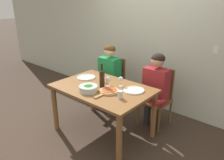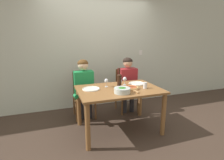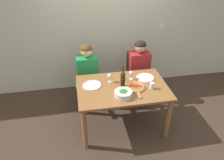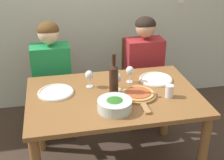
# 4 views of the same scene
# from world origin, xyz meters

# --- Properties ---
(ground_plane) EXTENTS (40.00, 40.00, 0.00)m
(ground_plane) POSITION_xyz_m (0.00, 0.00, 0.00)
(ground_plane) COLOR #3D2D23
(back_wall) EXTENTS (10.00, 0.06, 2.70)m
(back_wall) POSITION_xyz_m (0.00, 1.34, 1.35)
(back_wall) COLOR beige
(back_wall) RESTS_ON ground
(dining_table) EXTENTS (1.40, 0.93, 0.77)m
(dining_table) POSITION_xyz_m (0.00, 0.00, 0.65)
(dining_table) COLOR brown
(dining_table) RESTS_ON ground
(chair_left) EXTENTS (0.42, 0.42, 0.94)m
(chair_left) POSITION_xyz_m (-0.48, 0.81, 0.50)
(chair_left) COLOR brown
(chair_left) RESTS_ON ground
(chair_right) EXTENTS (0.42, 0.42, 0.94)m
(chair_right) POSITION_xyz_m (0.48, 0.81, 0.50)
(chair_right) COLOR brown
(chair_right) RESTS_ON ground
(person_woman) EXTENTS (0.47, 0.51, 1.21)m
(person_woman) POSITION_xyz_m (-0.48, 0.69, 0.73)
(person_woman) COLOR #28282D
(person_woman) RESTS_ON ground
(person_man) EXTENTS (0.47, 0.51, 1.21)m
(person_man) POSITION_xyz_m (0.48, 0.69, 0.73)
(person_man) COLOR #28282D
(person_man) RESTS_ON ground
(wine_bottle) EXTENTS (0.07, 0.07, 0.36)m
(wine_bottle) POSITION_xyz_m (0.00, -0.01, 0.91)
(wine_bottle) COLOR black
(wine_bottle) RESTS_ON dining_table
(broccoli_bowl) EXTENTS (0.26, 0.26, 0.09)m
(broccoli_bowl) POSITION_xyz_m (-0.04, -0.24, 0.81)
(broccoli_bowl) COLOR silver
(broccoli_bowl) RESTS_ON dining_table
(dinner_plate_left) EXTENTS (0.30, 0.30, 0.02)m
(dinner_plate_left) POSITION_xyz_m (-0.46, 0.11, 0.78)
(dinner_plate_left) COLOR silver
(dinner_plate_left) RESTS_ON dining_table
(dinner_plate_right) EXTENTS (0.30, 0.30, 0.02)m
(dinner_plate_right) POSITION_xyz_m (0.43, 0.18, 0.78)
(dinner_plate_right) COLOR silver
(dinner_plate_right) RESTS_ON dining_table
(pizza_on_board) EXTENTS (0.30, 0.44, 0.04)m
(pizza_on_board) POSITION_xyz_m (0.19, -0.07, 0.79)
(pizza_on_board) COLOR #9E7042
(pizza_on_board) RESTS_ON dining_table
(wine_glass_left) EXTENTS (0.07, 0.07, 0.15)m
(wine_glass_left) POSITION_xyz_m (-0.17, 0.18, 0.87)
(wine_glass_left) COLOR silver
(wine_glass_left) RESTS_ON dining_table
(wine_glass_right) EXTENTS (0.07, 0.07, 0.15)m
(wine_glass_right) POSITION_xyz_m (0.19, 0.19, 0.87)
(wine_glass_right) COLOR silver
(wine_glass_right) RESTS_ON dining_table
(wine_glass_centre) EXTENTS (0.07, 0.07, 0.15)m
(wine_glass_centre) POSITION_xyz_m (0.05, 0.07, 0.87)
(wine_glass_centre) COLOR silver
(wine_glass_centre) RESTS_ON dining_table
(water_tumbler) EXTENTS (0.07, 0.07, 0.10)m
(water_tumbler) POSITION_xyz_m (0.43, -0.13, 0.82)
(water_tumbler) COLOR silver
(water_tumbler) RESTS_ON dining_table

